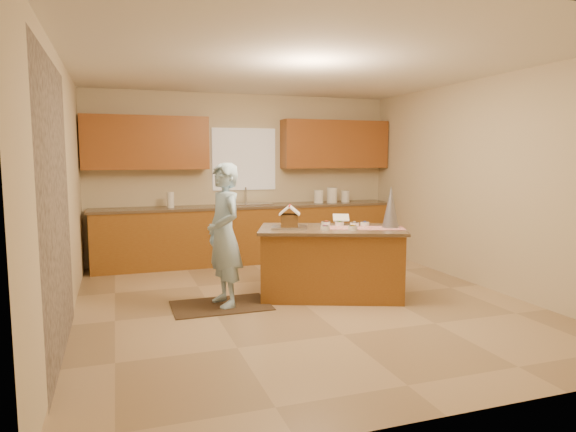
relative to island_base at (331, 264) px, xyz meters
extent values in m
plane|color=tan|center=(-0.43, -0.15, -0.40)|extent=(5.50, 5.50, 0.00)
plane|color=silver|center=(-0.43, -0.15, 2.30)|extent=(5.50, 5.50, 0.00)
plane|color=beige|center=(-0.43, 2.60, 0.95)|extent=(5.50, 5.50, 0.00)
plane|color=beige|center=(-0.43, -2.90, 0.95)|extent=(5.50, 5.50, 0.00)
plane|color=beige|center=(-2.93, -0.15, 0.95)|extent=(5.50, 5.50, 0.00)
plane|color=beige|center=(2.07, -0.15, 0.95)|extent=(5.50, 5.50, 0.00)
plane|color=gray|center=(-2.91, -0.95, 0.85)|extent=(0.00, 2.50, 2.50)
cube|color=white|center=(-0.43, 2.57, 1.25)|extent=(1.05, 0.03, 1.00)
cube|color=brown|center=(-0.43, 2.30, 0.04)|extent=(4.80, 0.60, 0.88)
cube|color=brown|center=(-0.43, 2.30, 0.50)|extent=(4.85, 0.63, 0.04)
cube|color=#984520|center=(-1.98, 2.42, 1.50)|extent=(1.85, 0.35, 0.80)
cube|color=#984520|center=(1.12, 2.42, 1.50)|extent=(1.85, 0.35, 0.80)
cube|color=silver|center=(-0.43, 2.30, 0.49)|extent=(0.70, 0.45, 0.12)
cylinder|color=silver|center=(-0.43, 2.48, 0.66)|extent=(0.03, 0.03, 0.28)
cube|color=brown|center=(0.00, 0.00, 0.00)|extent=(1.83, 1.36, 0.80)
cube|color=brown|center=(0.00, 0.00, 0.42)|extent=(1.92, 1.45, 0.04)
cube|color=#A30B0F|center=(0.38, -0.15, 0.44)|extent=(0.97, 0.63, 0.01)
cube|color=silver|center=(-0.49, 0.14, 0.45)|extent=(0.50, 0.44, 0.02)
cube|color=white|center=(0.25, 0.27, 0.52)|extent=(0.24, 0.22, 0.09)
cone|color=#A5A7B1|center=(0.68, -0.21, 0.69)|extent=(0.26, 0.26, 0.50)
cube|color=black|center=(-1.35, 0.02, -0.40)|extent=(1.10, 0.71, 0.01)
imported|color=#A3CCE8|center=(-1.30, 0.02, 0.42)|extent=(0.49, 0.65, 1.62)
cylinder|color=white|center=(0.77, 2.30, 0.63)|extent=(0.16, 0.16, 0.22)
cylinder|color=white|center=(1.02, 2.30, 0.65)|extent=(0.18, 0.18, 0.25)
cylinder|color=white|center=(1.27, 2.30, 0.62)|extent=(0.14, 0.14, 0.20)
cylinder|color=white|center=(-1.66, 2.30, 0.64)|extent=(0.11, 0.11, 0.24)
cube|color=#553716|center=(-0.49, 0.14, 0.53)|extent=(0.27, 0.28, 0.15)
cube|color=white|center=(-0.54, 0.16, 0.66)|extent=(0.22, 0.29, 0.12)
cube|color=white|center=(-0.43, 0.12, 0.66)|extent=(0.22, 0.29, 0.12)
cylinder|color=red|center=(-0.49, 0.14, 0.71)|extent=(0.11, 0.25, 0.02)
cylinder|color=silver|center=(0.31, 0.01, 0.46)|extent=(0.11, 0.11, 0.05)
cylinder|color=#EB5229|center=(0.02, 0.21, 0.46)|extent=(0.11, 0.11, 0.05)
cylinder|color=blue|center=(0.46, 0.02, 0.46)|extent=(0.11, 0.11, 0.05)
cylinder|color=green|center=(0.17, 0.14, 0.46)|extent=(0.11, 0.11, 0.05)
cylinder|color=gold|center=(0.17, -0.24, 0.46)|extent=(0.11, 0.11, 0.05)
cylinder|color=pink|center=(-0.14, -0.14, 0.46)|extent=(0.11, 0.11, 0.05)
camera|label=1|loc=(-2.44, -5.53, 1.29)|focal=31.55mm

